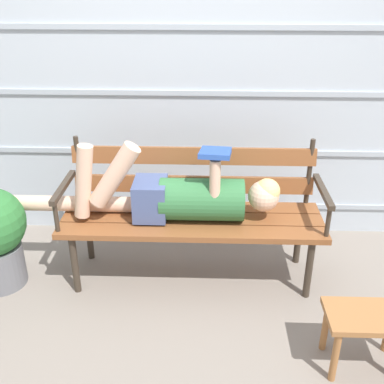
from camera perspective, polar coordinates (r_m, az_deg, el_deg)
name	(u,v)px	position (r m, az deg, el deg)	size (l,w,h in m)	color
ground_plane	(191,287)	(3.05, -0.09, -11.60)	(12.00, 12.00, 0.00)	gray
house_siding	(195,60)	(3.25, 0.43, 15.86)	(4.44, 0.08, 2.58)	#B2BCC6
park_bench	(192,206)	(2.96, 0.05, -1.76)	(1.63, 0.50, 0.88)	brown
reclining_person	(178,195)	(2.85, -1.76, -0.40)	(1.72, 0.27, 0.52)	#33703D
footstool	(367,325)	(2.55, 20.60, -14.99)	(0.41, 0.26, 0.33)	#9E6638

